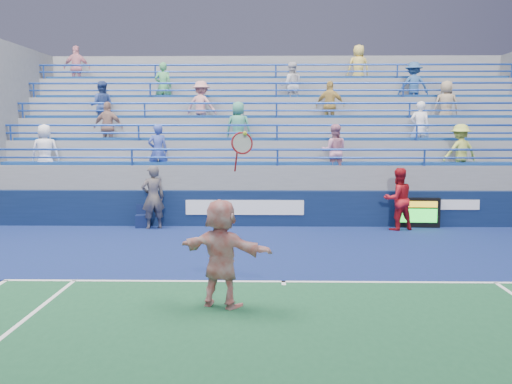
{
  "coord_description": "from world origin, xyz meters",
  "views": [
    {
      "loc": [
        -0.33,
        -10.83,
        2.97
      ],
      "look_at": [
        -0.58,
        2.5,
        1.5
      ],
      "focal_mm": 40.0,
      "sensor_mm": 36.0,
      "label": 1
    }
  ],
  "objects_px": {
    "serve_speed_board": "(418,213)",
    "judge_chair": "(143,220)",
    "ball_girl": "(398,199)",
    "line_judge": "(153,197)",
    "tennis_player": "(221,253)"
  },
  "relations": [
    {
      "from": "line_judge",
      "to": "ball_girl",
      "type": "xyz_separation_m",
      "value": [
        7.25,
        -0.05,
        -0.03
      ]
    },
    {
      "from": "serve_speed_board",
      "to": "ball_girl",
      "type": "height_order",
      "value": "ball_girl"
    },
    {
      "from": "judge_chair",
      "to": "serve_speed_board",
      "type": "bearing_deg",
      "value": 0.74
    },
    {
      "from": "serve_speed_board",
      "to": "line_judge",
      "type": "xyz_separation_m",
      "value": [
        -7.94,
        -0.33,
        0.49
      ]
    },
    {
      "from": "tennis_player",
      "to": "ball_girl",
      "type": "height_order",
      "value": "tennis_player"
    },
    {
      "from": "judge_chair",
      "to": "line_judge",
      "type": "bearing_deg",
      "value": -30.64
    },
    {
      "from": "tennis_player",
      "to": "ball_girl",
      "type": "distance_m",
      "value": 8.73
    },
    {
      "from": "judge_chair",
      "to": "line_judge",
      "type": "xyz_separation_m",
      "value": [
        0.38,
        -0.22,
        0.73
      ]
    },
    {
      "from": "line_judge",
      "to": "ball_girl",
      "type": "relative_size",
      "value": 1.03
    },
    {
      "from": "ball_girl",
      "to": "tennis_player",
      "type": "bearing_deg",
      "value": 40.94
    },
    {
      "from": "serve_speed_board",
      "to": "judge_chair",
      "type": "distance_m",
      "value": 8.32
    },
    {
      "from": "line_judge",
      "to": "tennis_player",
      "type": "bearing_deg",
      "value": 84.63
    },
    {
      "from": "serve_speed_board",
      "to": "ball_girl",
      "type": "distance_m",
      "value": 0.92
    },
    {
      "from": "tennis_player",
      "to": "line_judge",
      "type": "xyz_separation_m",
      "value": [
        -2.63,
        7.46,
        0.03
      ]
    },
    {
      "from": "judge_chair",
      "to": "line_judge",
      "type": "height_order",
      "value": "line_judge"
    }
  ]
}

